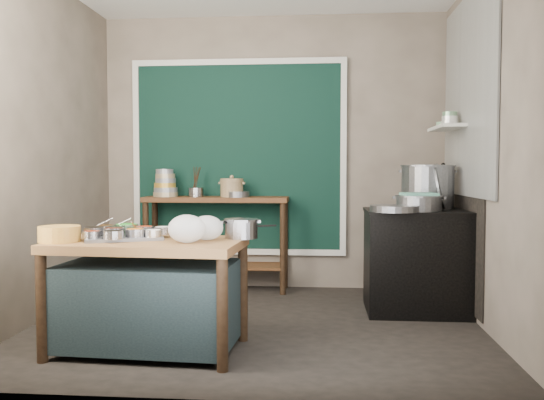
# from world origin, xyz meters

# --- Properties ---
(floor) EXTENTS (3.50, 3.00, 0.02)m
(floor) POSITION_xyz_m (0.00, 0.00, -0.01)
(floor) COLOR black
(floor) RESTS_ON ground
(back_wall) EXTENTS (3.50, 0.02, 2.80)m
(back_wall) POSITION_xyz_m (0.00, 1.51, 1.40)
(back_wall) COLOR gray
(back_wall) RESTS_ON floor
(left_wall) EXTENTS (0.02, 3.00, 2.80)m
(left_wall) POSITION_xyz_m (-1.76, 0.00, 1.40)
(left_wall) COLOR gray
(left_wall) RESTS_ON floor
(right_wall) EXTENTS (0.02, 3.00, 2.80)m
(right_wall) POSITION_xyz_m (1.76, 0.00, 1.40)
(right_wall) COLOR gray
(right_wall) RESTS_ON floor
(curtain_panel) EXTENTS (2.10, 0.02, 1.90)m
(curtain_panel) POSITION_xyz_m (-0.35, 1.47, 1.35)
(curtain_panel) COLOR black
(curtain_panel) RESTS_ON back_wall
(curtain_frame) EXTENTS (2.22, 0.03, 2.02)m
(curtain_frame) POSITION_xyz_m (-0.35, 1.46, 1.35)
(curtain_frame) COLOR beige
(curtain_frame) RESTS_ON back_wall
(tile_panel) EXTENTS (0.02, 1.70, 1.70)m
(tile_panel) POSITION_xyz_m (1.74, 0.55, 1.85)
(tile_panel) COLOR #B2B2AA
(tile_panel) RESTS_ON right_wall
(soot_patch) EXTENTS (0.01, 1.30, 1.30)m
(soot_patch) POSITION_xyz_m (1.74, 0.65, 0.70)
(soot_patch) COLOR black
(soot_patch) RESTS_ON right_wall
(wall_shelf) EXTENTS (0.22, 0.70, 0.03)m
(wall_shelf) POSITION_xyz_m (1.63, 0.85, 1.60)
(wall_shelf) COLOR beige
(wall_shelf) RESTS_ON right_wall
(prep_table) EXTENTS (1.29, 0.79, 0.75)m
(prep_table) POSITION_xyz_m (-0.65, -0.71, 0.38)
(prep_table) COLOR brown
(prep_table) RESTS_ON floor
(back_counter) EXTENTS (1.45, 0.40, 0.95)m
(back_counter) POSITION_xyz_m (-0.55, 1.28, 0.47)
(back_counter) COLOR #573218
(back_counter) RESTS_ON floor
(stove_block) EXTENTS (0.90, 0.68, 0.85)m
(stove_block) POSITION_xyz_m (1.35, 0.55, 0.42)
(stove_block) COLOR black
(stove_block) RESTS_ON floor
(stove_top) EXTENTS (0.92, 0.69, 0.03)m
(stove_top) POSITION_xyz_m (1.35, 0.55, 0.86)
(stove_top) COLOR black
(stove_top) RESTS_ON stove_block
(condiment_tray) EXTENTS (0.61, 0.53, 0.02)m
(condiment_tray) POSITION_xyz_m (-0.84, -0.65, 0.76)
(condiment_tray) COLOR gray
(condiment_tray) RESTS_ON prep_table
(condiment_bowls) EXTENTS (0.57, 0.47, 0.07)m
(condiment_bowls) POSITION_xyz_m (-0.85, -0.64, 0.80)
(condiment_bowls) COLOR gray
(condiment_bowls) RESTS_ON condiment_tray
(yellow_basin) EXTENTS (0.30, 0.30, 0.10)m
(yellow_basin) POSITION_xyz_m (-1.20, -0.83, 0.80)
(yellow_basin) COLOR gold
(yellow_basin) RESTS_ON prep_table
(saucepan) EXTENTS (0.32, 0.32, 0.13)m
(saucepan) POSITION_xyz_m (-0.04, -0.53, 0.82)
(saucepan) COLOR gray
(saucepan) RESTS_ON prep_table
(plastic_bag_a) EXTENTS (0.25, 0.22, 0.18)m
(plastic_bag_a) POSITION_xyz_m (-0.36, -0.82, 0.84)
(plastic_bag_a) COLOR white
(plastic_bag_a) RESTS_ON prep_table
(plastic_bag_b) EXTENTS (0.26, 0.23, 0.17)m
(plastic_bag_b) POSITION_xyz_m (-0.26, -0.66, 0.83)
(plastic_bag_b) COLOR white
(plastic_bag_b) RESTS_ON prep_table
(bowl_stack) EXTENTS (0.25, 0.25, 0.28)m
(bowl_stack) POSITION_xyz_m (-1.07, 1.26, 1.07)
(bowl_stack) COLOR tan
(bowl_stack) RESTS_ON back_counter
(utensil_cup) EXTENTS (0.17, 0.17, 0.09)m
(utensil_cup) POSITION_xyz_m (-0.75, 1.25, 1.00)
(utensil_cup) COLOR gray
(utensil_cup) RESTS_ON back_counter
(ceramic_crock) EXTENTS (0.31, 0.31, 0.16)m
(ceramic_crock) POSITION_xyz_m (-0.39, 1.24, 1.03)
(ceramic_crock) COLOR #9B8154
(ceramic_crock) RESTS_ON back_counter
(wide_bowl) EXTENTS (0.27, 0.27, 0.06)m
(wide_bowl) POSITION_xyz_m (-0.32, 1.21, 0.98)
(wide_bowl) COLOR gray
(wide_bowl) RESTS_ON back_counter
(stock_pot) EXTENTS (0.55, 0.55, 0.39)m
(stock_pot) POSITION_xyz_m (1.45, 0.76, 1.07)
(stock_pot) COLOR gray
(stock_pot) RESTS_ON stove_top
(pot_lid) EXTENTS (0.22, 0.42, 0.40)m
(pot_lid) POSITION_xyz_m (1.54, 0.63, 1.08)
(pot_lid) COLOR gray
(pot_lid) RESTS_ON stove_top
(steamer) EXTENTS (0.45, 0.45, 0.13)m
(steamer) POSITION_xyz_m (1.32, 0.42, 0.94)
(steamer) COLOR gray
(steamer) RESTS_ON stove_top
(green_cloth) EXTENTS (0.30, 0.25, 0.02)m
(green_cloth) POSITION_xyz_m (1.32, 0.42, 1.02)
(green_cloth) COLOR #63AE9F
(green_cloth) RESTS_ON steamer
(shallow_pan) EXTENTS (0.51, 0.51, 0.05)m
(shallow_pan) POSITION_xyz_m (1.10, 0.30, 0.91)
(shallow_pan) COLOR gray
(shallow_pan) RESTS_ON stove_top
(shelf_bowl_stack) EXTENTS (0.15, 0.15, 0.12)m
(shelf_bowl_stack) POSITION_xyz_m (1.63, 0.75, 1.67)
(shelf_bowl_stack) COLOR silver
(shelf_bowl_stack) RESTS_ON wall_shelf
(shelf_bowl_green) EXTENTS (0.17, 0.17, 0.05)m
(shelf_bowl_green) POSITION_xyz_m (1.63, 1.00, 1.64)
(shelf_bowl_green) COLOR gray
(shelf_bowl_green) RESTS_ON wall_shelf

